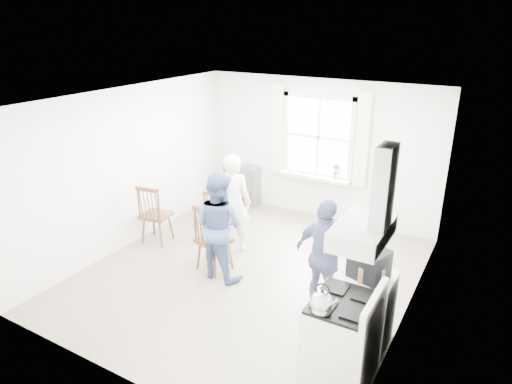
# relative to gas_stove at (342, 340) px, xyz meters

# --- Properties ---
(room_shell) EXTENTS (4.62, 5.12, 2.64)m
(room_shell) POSITION_rel_gas_stove_xyz_m (-1.91, 1.35, 0.82)
(room_shell) COLOR gray
(room_shell) RESTS_ON ground
(window_assembly) EXTENTS (1.88, 0.24, 1.70)m
(window_assembly) POSITION_rel_gas_stove_xyz_m (-1.91, 3.80, 0.98)
(window_assembly) COLOR white
(window_assembly) RESTS_ON room_shell
(range_hood) EXTENTS (0.45, 0.76, 0.94)m
(range_hood) POSITION_rel_gas_stove_xyz_m (0.16, -0.00, 1.42)
(range_hood) COLOR silver
(range_hood) RESTS_ON room_shell
(shelf_unit) EXTENTS (0.40, 0.30, 0.80)m
(shelf_unit) POSITION_rel_gas_stove_xyz_m (-3.31, 3.68, -0.08)
(shelf_unit) COLOR slate
(shelf_unit) RESTS_ON ground
(gas_stove) EXTENTS (0.68, 0.76, 1.12)m
(gas_stove) POSITION_rel_gas_stove_xyz_m (0.00, 0.00, 0.00)
(gas_stove) COLOR white
(gas_stove) RESTS_ON ground
(kettle) EXTENTS (0.22, 0.22, 0.32)m
(kettle) POSITION_rel_gas_stove_xyz_m (-0.14, -0.27, 0.57)
(kettle) COLOR silver
(kettle) RESTS_ON gas_stove
(low_cabinet) EXTENTS (0.50, 0.55, 0.90)m
(low_cabinet) POSITION_rel_gas_stove_xyz_m (0.07, 0.70, -0.03)
(low_cabinet) COLOR silver
(low_cabinet) RESTS_ON ground
(stereo_stack) EXTENTS (0.46, 0.43, 0.33)m
(stereo_stack) POSITION_rel_gas_stove_xyz_m (0.04, 0.65, 0.58)
(stereo_stack) COLOR black
(stereo_stack) RESTS_ON low_cabinet
(cardboard_box) EXTENTS (0.33, 0.29, 0.18)m
(cardboard_box) POSITION_rel_gas_stove_xyz_m (0.07, 0.60, 0.50)
(cardboard_box) COLOR #A58150
(cardboard_box) RESTS_ON low_cabinet
(windsor_chair_a) EXTENTS (0.50, 0.49, 1.05)m
(windsor_chair_a) POSITION_rel_gas_stove_xyz_m (-3.79, 1.36, 0.15)
(windsor_chair_a) COLOR #4B2A18
(windsor_chair_a) RESTS_ON ground
(windsor_chair_b) EXTENTS (0.53, 0.52, 1.06)m
(windsor_chair_b) POSITION_rel_gas_stove_xyz_m (-2.45, 1.08, 0.16)
(windsor_chair_b) COLOR #4B2A18
(windsor_chair_b) RESTS_ON ground
(windsor_chair_c) EXTENTS (0.54, 0.54, 0.92)m
(windsor_chair_c) POSITION_rel_gas_stove_xyz_m (-3.00, 2.03, 0.08)
(windsor_chair_c) COLOR #4B2A18
(windsor_chair_c) RESTS_ON ground
(person_left) EXTENTS (0.74, 0.74, 1.63)m
(person_left) POSITION_rel_gas_stove_xyz_m (-2.54, 1.90, 0.33)
(person_left) COLOR white
(person_left) RESTS_ON ground
(person_mid) EXTENTS (0.85, 0.85, 1.60)m
(person_mid) POSITION_rel_gas_stove_xyz_m (-2.27, 1.10, 0.32)
(person_mid) COLOR #4B5C8B
(person_mid) RESTS_ON ground
(person_right) EXTENTS (1.12, 1.12, 1.54)m
(person_right) POSITION_rel_gas_stove_xyz_m (-0.62, 1.05, 0.28)
(person_right) COLOR navy
(person_right) RESTS_ON ground
(potted_plant) EXTENTS (0.21, 0.21, 0.29)m
(potted_plant) POSITION_rel_gas_stove_xyz_m (-1.49, 3.71, 0.51)
(potted_plant) COLOR #2E6934
(potted_plant) RESTS_ON window_assembly
(windsor_chair_d) EXTENTS (0.63, 0.63, 1.11)m
(windsor_chair_d) POSITION_rel_gas_stove_xyz_m (-3.26, 2.91, 0.19)
(windsor_chair_d) COLOR #4B2A18
(windsor_chair_d) RESTS_ON ground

